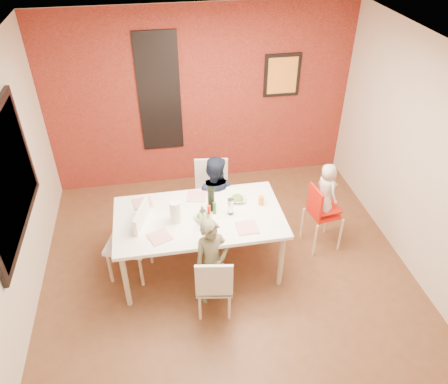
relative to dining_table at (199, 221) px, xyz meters
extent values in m
plane|color=brown|center=(0.31, -0.21, -0.74)|extent=(4.50, 4.50, 0.00)
cube|color=white|center=(0.31, -0.21, 1.96)|extent=(4.50, 4.50, 0.02)
cube|color=beige|center=(0.31, 2.04, 0.61)|extent=(4.50, 0.02, 2.70)
cube|color=beige|center=(0.31, -2.46, 0.61)|extent=(4.50, 0.02, 2.70)
cube|color=beige|center=(-1.94, -0.21, 0.61)|extent=(0.02, 4.50, 2.70)
cube|color=beige|center=(2.56, -0.21, 0.61)|extent=(0.02, 4.50, 2.70)
cube|color=maroon|center=(0.31, 2.02, 0.61)|extent=(4.50, 0.02, 2.70)
cube|color=black|center=(-1.91, -0.01, 0.81)|extent=(0.05, 1.70, 1.30)
cube|color=black|center=(-1.89, -0.01, 0.81)|extent=(0.02, 1.55, 1.15)
cube|color=silver|center=(-0.29, 2.01, 0.76)|extent=(0.55, 0.03, 1.70)
cube|color=black|center=(-0.29, 2.00, 0.76)|extent=(0.60, 0.03, 1.76)
cube|color=black|center=(1.51, 2.00, 0.91)|extent=(0.54, 0.03, 0.64)
cube|color=#FCAC38|center=(1.51, 1.99, 0.91)|extent=(0.44, 0.01, 0.54)
cube|color=white|center=(0.00, 0.00, 0.05)|extent=(1.96, 1.09, 0.04)
cylinder|color=tan|center=(-0.89, -0.46, -0.36)|extent=(0.07, 0.07, 0.77)
cylinder|color=tan|center=(-0.89, 0.45, -0.36)|extent=(0.07, 0.07, 0.77)
cylinder|color=tan|center=(0.89, -0.45, -0.36)|extent=(0.07, 0.07, 0.77)
cylinder|color=tan|center=(0.89, 0.46, -0.36)|extent=(0.07, 0.07, 0.77)
cube|color=beige|center=(0.07, -0.68, -0.34)|extent=(0.45, 0.45, 0.04)
cube|color=beige|center=(0.04, -0.85, -0.12)|extent=(0.39, 0.10, 0.45)
cylinder|color=beige|center=(0.25, -0.54, -0.55)|extent=(0.03, 0.03, 0.39)
cylinder|color=beige|center=(0.20, -0.86, -0.55)|extent=(0.03, 0.03, 0.39)
cylinder|color=beige|center=(-0.06, -0.49, -0.55)|extent=(0.03, 0.03, 0.39)
cylinder|color=beige|center=(-0.11, -0.81, -0.55)|extent=(0.03, 0.03, 0.39)
cube|color=silver|center=(0.27, 0.78, -0.29)|extent=(0.49, 0.49, 0.05)
cube|color=silver|center=(0.29, 0.98, -0.03)|extent=(0.45, 0.09, 0.51)
cylinder|color=beige|center=(0.07, 0.62, -0.52)|extent=(0.04, 0.04, 0.44)
cylinder|color=beige|center=(0.11, 0.98, -0.52)|extent=(0.04, 0.04, 0.44)
cylinder|color=beige|center=(0.43, 0.58, -0.52)|extent=(0.04, 0.04, 0.44)
cylinder|color=beige|center=(0.47, 0.94, -0.52)|extent=(0.04, 0.04, 0.44)
cube|color=white|center=(-0.85, 0.05, -0.26)|extent=(0.59, 0.59, 0.05)
cube|color=white|center=(-0.65, -0.02, 0.01)|extent=(0.19, 0.46, 0.53)
cylinder|color=#C8AE94|center=(-0.97, 0.29, -0.51)|extent=(0.04, 0.04, 0.46)
cylinder|color=#C8AE94|center=(-0.61, 0.17, -0.51)|extent=(0.04, 0.04, 0.46)
cylinder|color=#C8AE94|center=(-1.09, -0.07, -0.51)|extent=(0.04, 0.04, 0.46)
cylinder|color=#C8AE94|center=(-0.73, -0.19, -0.51)|extent=(0.04, 0.04, 0.46)
cube|color=red|center=(1.61, 0.14, -0.22)|extent=(0.37, 0.37, 0.05)
cube|color=red|center=(1.46, 0.12, 0.00)|extent=(0.07, 0.33, 0.38)
cube|color=red|center=(1.61, 0.14, -0.12)|extent=(0.37, 0.37, 0.02)
cylinder|color=beige|center=(1.82, -0.01, -0.49)|extent=(0.03, 0.03, 0.50)
cylinder|color=beige|center=(1.46, -0.06, -0.49)|extent=(0.03, 0.03, 0.50)
cylinder|color=beige|center=(1.77, 0.35, -0.49)|extent=(0.03, 0.03, 0.50)
cylinder|color=beige|center=(1.41, 0.30, -0.49)|extent=(0.03, 0.03, 0.50)
imported|color=#615F45|center=(0.07, -0.52, -0.18)|extent=(0.47, 0.36, 1.13)
imported|color=black|center=(0.27, 0.62, -0.14)|extent=(0.70, 0.62, 1.20)
imported|color=beige|center=(1.59, 0.14, 0.15)|extent=(0.31, 0.39, 0.69)
cube|color=white|center=(-0.47, -0.29, 0.08)|extent=(0.30, 0.30, 0.01)
cube|color=white|center=(0.02, 0.38, 0.08)|extent=(0.28, 0.28, 0.01)
cube|color=white|center=(0.50, -0.31, 0.08)|extent=(0.24, 0.24, 0.01)
cube|color=white|center=(-0.64, 0.36, 0.08)|extent=(0.25, 0.25, 0.01)
imported|color=silver|center=(0.04, -0.06, 0.10)|extent=(0.23, 0.23, 0.05)
imported|color=white|center=(0.50, 0.21, 0.10)|extent=(0.25, 0.25, 0.05)
cylinder|color=black|center=(0.16, 0.09, 0.23)|extent=(0.08, 0.08, 0.31)
cylinder|color=white|center=(0.03, -0.18, 0.18)|extent=(0.07, 0.07, 0.21)
cylinder|color=white|center=(0.37, -0.02, 0.17)|extent=(0.07, 0.07, 0.20)
cylinder|color=white|center=(-0.27, -0.05, 0.21)|extent=(0.12, 0.12, 0.27)
cylinder|color=red|center=(0.12, -0.02, 0.15)|extent=(0.04, 0.04, 0.15)
cylinder|color=#2E6C24|center=(0.19, 0.02, 0.15)|extent=(0.04, 0.04, 0.15)
cylinder|color=brown|center=(0.04, -0.01, 0.14)|extent=(0.03, 0.03, 0.13)
cylinder|color=orange|center=(0.76, 0.09, 0.13)|extent=(0.07, 0.07, 0.11)
camera|label=1|loc=(-0.39, -3.93, 3.25)|focal=35.00mm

